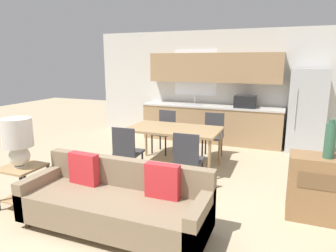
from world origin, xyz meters
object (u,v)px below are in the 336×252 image
credenza (332,189)px  dining_chair_far_left (164,129)px  vase (330,140)px  dining_chair_near_left (127,150)px  side_table (23,179)px  dining_table (174,131)px  dining_chair_near_right (188,157)px  couch (117,202)px  refrigerator (306,111)px  dining_chair_far_right (213,133)px  table_lamp (18,139)px

credenza → dining_chair_far_left: 3.58m
vase → dining_chair_near_left: (-2.94, 0.32, -0.54)m
side_table → dining_table: bearing=58.6°
side_table → dining_chair_far_left: dining_chair_far_left is taller
side_table → dining_chair_near_right: 2.36m
vase → dining_chair_near_left: size_ratio=0.52×
couch → dining_table: bearing=92.9°
refrigerator → couch: size_ratio=0.81×
dining_chair_far_right → couch: bearing=-101.0°
couch → dining_chair_near_right: size_ratio=2.46×
credenza → dining_chair_near_left: size_ratio=1.13×
refrigerator → vase: 3.17m
dining_chair_far_right → table_lamp: bearing=-124.4°
vase → dining_chair_far_left: (-2.93, 1.97, -0.54)m
dining_chair_far_left → credenza: bearing=-24.2°
table_lamp → dining_chair_far_left: table_lamp is taller
side_table → vase: 3.97m
couch → vase: size_ratio=4.70×
vase → dining_table: bearing=154.5°
credenza → dining_chair_near_right: size_ratio=1.13×
table_lamp → credenza: size_ratio=0.65×
refrigerator → dining_chair_near_right: 3.37m
refrigerator → vase: refrigerator is taller
couch → vase: (2.29, 1.08, 0.72)m
dining_table → table_lamp: size_ratio=2.54×
refrigerator → dining_chair_near_left: 4.04m
couch → dining_chair_near_left: dining_chair_near_left is taller
dining_chair_far_right → credenza: bearing=-48.6°
side_table → vase: vase is taller
credenza → dining_chair_near_left: bearing=174.7°
refrigerator → dining_chair_near_right: (-1.77, -2.84, -0.40)m
dining_table → dining_chair_far_right: dining_chair_far_right is taller
refrigerator → side_table: refrigerator is taller
refrigerator → table_lamp: refrigerator is taller
dining_table → vase: bearing=-25.5°
table_lamp → dining_chair_near_right: (1.89, 1.42, -0.46)m
refrigerator → dining_chair_far_left: refrigerator is taller
dining_chair_far_left → table_lamp: bearing=-96.7°
couch → table_lamp: table_lamp is taller
dining_table → vase: vase is taller
vase → credenza: bearing=25.7°
dining_table → dining_chair_far_right: (0.53, 0.88, -0.19)m
table_lamp → dining_chair_far_left: (0.82, 3.07, -0.46)m
dining_chair_near_right → vase: bearing=168.9°
dining_chair_far_left → couch: bearing=-69.9°
dining_chair_far_left → dining_chair_near_right: same height
dining_table → couch: 2.26m
credenza → vase: bearing=-154.3°
table_lamp → dining_chair_near_right: bearing=36.9°
credenza → side_table: bearing=-163.7°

